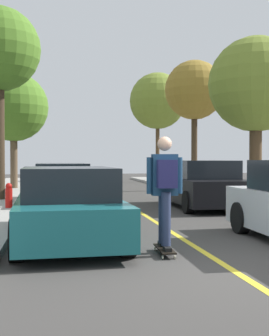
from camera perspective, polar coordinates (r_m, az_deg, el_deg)
ground at (r=6.70m, az=11.83°, el=-12.10°), size 80.00×80.00×0.00m
center_line at (r=10.46m, az=3.62°, el=-7.25°), size 0.12×39.20×0.01m
parked_car_left_nearest at (r=8.52m, az=-8.20°, el=-4.72°), size 1.99×4.29×1.38m
parked_car_left_near at (r=15.31m, az=-8.97°, el=-2.04°), size 2.06×4.45×1.37m
parked_car_right_near at (r=14.66m, az=8.37°, el=-2.05°), size 2.05×4.40×1.47m
street_tree_left_near at (r=22.69m, az=-14.62°, el=7.21°), size 3.23×3.23×5.43m
street_tree_right_nearest at (r=16.26m, az=14.68°, el=9.79°), size 3.18×3.18×5.47m
street_tree_right_near at (r=22.75m, az=7.37°, el=9.39°), size 2.84×2.84×6.10m
street_tree_right_far at (r=30.46m, az=2.86°, el=8.20°), size 3.65×3.65×6.95m
fire_hydrant at (r=13.62m, az=-15.17°, el=-3.28°), size 0.20×0.20×0.70m
skateboard at (r=7.55m, az=3.70°, el=-9.89°), size 0.26×0.85×0.10m
skateboarder at (r=7.39m, az=3.76°, el=-2.10°), size 0.58×0.70×1.78m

